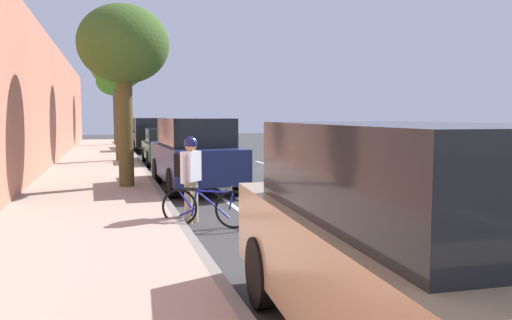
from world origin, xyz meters
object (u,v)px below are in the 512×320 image
Objects in this scene: cyclist_with_backpack at (190,171)px; street_tree_near_cyclist at (115,82)px; parked_suv_tan_farthest at (410,242)px; parked_sedan_red_nearest at (142,133)px; parked_sedan_green_mid at (166,147)px; parked_pickup_black_second at (148,136)px; parked_suv_dark_blue_far at (195,152)px; bicycle_at_curb at (206,207)px; street_tree_far_end at (124,48)px; fire_hydrant at (129,151)px; street_tree_mid_block at (118,67)px.

cyclist_with_backpack is 25.40m from street_tree_near_cyclist.
cyclist_with_backpack is at bearing -81.57° from parked_suv_tan_farthest.
parked_sedan_red_nearest is 16.55m from parked_sedan_green_mid.
parked_suv_dark_blue_far reaches higher than parked_pickup_black_second.
bicycle_at_curb is 6.23m from street_tree_far_end.
street_tree_far_end is at bearing -77.18° from cyclist_with_backpack.
street_tree_far_end is 5.82× the size of fire_hydrant.
street_tree_mid_block is (-0.00, 12.47, -0.15)m from street_tree_near_cyclist.
parked_suv_dark_blue_far is 0.92× the size of street_tree_mid_block.
parked_suv_tan_farthest is at bearing 96.89° from bicycle_at_curb.
bicycle_at_curb is at bearing 104.03° from street_tree_far_end.
parked_pickup_black_second is at bearing -103.66° from street_tree_mid_block.
parked_sedan_red_nearest is at bearing -91.82° from cyclist_with_backpack.
parked_sedan_red_nearest is 23.93m from parked_suv_dark_blue_far.
street_tree_near_cyclist reaches higher than parked_pickup_black_second.
parked_sedan_red_nearest is at bearing -120.86° from street_tree_near_cyclist.
parked_suv_dark_blue_far is (0.05, 23.93, 0.27)m from parked_sedan_red_nearest.
street_tree_near_cyclist reaches higher than parked_sedan_red_nearest.
street_tree_near_cyclist reaches higher than bicycle_at_curb.
parked_suv_dark_blue_far reaches higher than cyclist_with_backpack.
parked_sedan_red_nearest is 0.86× the size of street_tree_near_cyclist.
street_tree_near_cyclist reaches higher than parked_suv_tan_farthest.
parked_sedan_green_mid is at bearing 98.04° from street_tree_near_cyclist.
street_tree_near_cyclist reaches higher than parked_sedan_green_mid.
fire_hydrant is (1.55, -17.86, -0.46)m from parked_suv_tan_farthest.
street_tree_mid_block is (1.90, -18.57, 3.13)m from parked_suv_tan_farthest.
parked_pickup_black_second is 3.24× the size of cyclist_with_backpack.
bicycle_at_curb is (0.65, -5.41, -0.65)m from parked_suv_tan_farthest.
parked_sedan_red_nearest is 24.16m from street_tree_far_end.
parked_suv_tan_farthest is (0.03, 34.27, 0.27)m from parked_sedan_red_nearest.
bicycle_at_curb is 0.32× the size of street_tree_far_end.
parked_suv_dark_blue_far is 7.68m from fire_hydrant.
parked_suv_dark_blue_far is at bearing 89.87° from parked_sedan_red_nearest.
fire_hydrant is (-0.35, 13.18, -3.75)m from street_tree_near_cyclist.
street_tree_near_cyclist is 6.16× the size of fire_hydrant.
fire_hydrant is (1.53, -7.51, -0.46)m from parked_suv_dark_blue_far.
bicycle_at_curb is (0.49, 20.31, -0.53)m from parked_pickup_black_second.
cyclist_with_backpack is at bearing 94.63° from street_tree_mid_block.
parked_sedan_red_nearest is at bearing -97.01° from street_tree_mid_block.
parked_suv_dark_blue_far is at bearing 89.97° from parked_sedan_green_mid.
parked_sedan_red_nearest reaches higher than fire_hydrant.
parked_suv_dark_blue_far is (-0.14, 15.37, 0.13)m from parked_pickup_black_second.
parked_sedan_green_mid is at bearing 174.83° from fire_hydrant.
parked_sedan_red_nearest is at bearing -90.13° from parked_suv_dark_blue_far.
cyclist_with_backpack is at bearing 85.88° from parked_sedan_green_mid.
parked_sedan_green_mid is 0.90× the size of street_tree_far_end.
street_tree_far_end reaches higher than cyclist_with_backpack.
street_tree_far_end reaches higher than bicycle_at_curb.
parked_sedan_red_nearest is at bearing -94.63° from street_tree_far_end.
parked_pickup_black_second reaches higher than cyclist_with_backpack.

